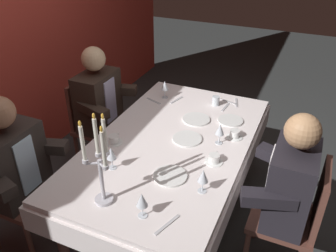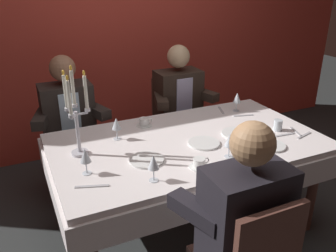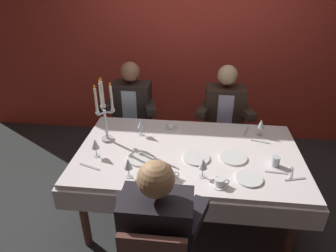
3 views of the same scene
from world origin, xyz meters
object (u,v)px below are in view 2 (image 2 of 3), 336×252
dinner_plate_3 (237,133)px  coffee_cup_2 (144,122)px  coffee_cup_1 (199,163)px  water_tumbler_0 (278,125)px  wine_glass_4 (237,98)px  candelabra (76,116)px  wine_glass_2 (153,163)px  wine_glass_0 (85,156)px  seated_diner_2 (178,98)px  seated_diner_0 (68,114)px  dining_table (188,155)px  coffee_cup_0 (253,155)px  wine_glass_1 (116,124)px  dinner_plate_0 (204,143)px  dinner_plate_1 (146,160)px  wine_glass_3 (230,141)px  dinner_plate_2 (271,146)px  seated_diner_1 (246,217)px

dinner_plate_3 → coffee_cup_2: coffee_cup_2 is taller
coffee_cup_1 → coffee_cup_2: (-0.07, 0.75, 0.00)m
water_tumbler_0 → wine_glass_4: bearing=95.6°
candelabra → wine_glass_2: bearing=-57.9°
dinner_plate_3 → wine_glass_0: bearing=-175.4°
water_tumbler_0 → seated_diner_2: size_ratio=0.07×
water_tumbler_0 → seated_diner_0: size_ratio=0.07×
dining_table → coffee_cup_1: size_ratio=14.70×
wine_glass_0 → wine_glass_4: 1.50m
seated_diner_0 → candelabra: bearing=-94.4°
coffee_cup_1 → seated_diner_2: 1.34m
candelabra → coffee_cup_0: size_ratio=4.51×
wine_glass_1 → dinner_plate_0: bearing=-32.4°
dinner_plate_1 → wine_glass_4: wine_glass_4 is taller
dining_table → water_tumbler_0: water_tumbler_0 is taller
dinner_plate_1 → coffee_cup_2: (0.20, 0.54, 0.02)m
wine_glass_2 → seated_diner_0: 1.31m
dining_table → dinner_plate_3: dinner_plate_3 is taller
dining_table → wine_glass_0: bearing=-168.5°
candelabra → coffee_cup_2: (0.56, 0.27, -0.24)m
wine_glass_4 → seated_diner_2: (-0.30, 0.54, -0.12)m
dinner_plate_1 → wine_glass_3: (0.50, -0.17, 0.11)m
dinner_plate_1 → wine_glass_0: 0.39m
dining_table → wine_glass_1: bearing=153.1°
wine_glass_3 → water_tumbler_0: bearing=19.5°
dining_table → dinner_plate_2: size_ratio=9.49×
candelabra → seated_diner_0: 0.82m
wine_glass_3 → water_tumbler_0: size_ratio=1.97×
wine_glass_3 → dinner_plate_3: bearing=46.8°
dinner_plate_2 → seated_diner_1: (-0.61, -0.56, -0.01)m
dinner_plate_0 → water_tumbler_0: water_tumbler_0 is taller
dinner_plate_3 → wine_glass_0: 1.14m
wine_glass_1 → dinner_plate_2: bearing=-31.2°
dinner_plate_2 → seated_diner_0: 1.67m
candelabra → seated_diner_2: candelabra is taller
dinner_plate_2 → water_tumbler_0: size_ratio=2.46×
wine_glass_0 → wine_glass_1: bearing=51.5°
dinner_plate_0 → seated_diner_0: (-0.76, 0.99, -0.01)m
wine_glass_4 → seated_diner_1: (-0.80, -1.23, -0.12)m
dinner_plate_1 → wine_glass_1: wine_glass_1 is taller
wine_glass_1 → wine_glass_2: 0.62m
dining_table → coffee_cup_2: bearing=116.3°
coffee_cup_1 → seated_diner_2: bearing=69.4°
dinner_plate_0 → wine_glass_0: (-0.83, -0.05, 0.11)m
dinner_plate_0 → seated_diner_0: seated_diner_0 is taller
wine_glass_0 → seated_diner_2: bearing=43.0°
dinner_plate_0 → coffee_cup_1: 0.33m
dinner_plate_1 → coffee_cup_1: 0.34m
coffee_cup_2 → dinner_plate_0: bearing=-61.9°
wine_glass_1 → seated_diner_0: 0.71m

